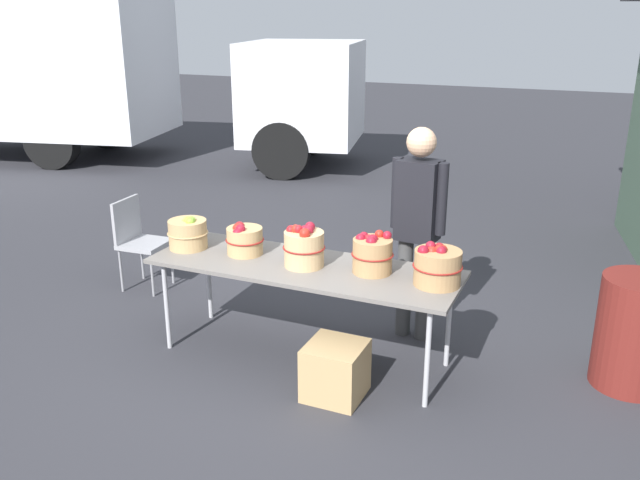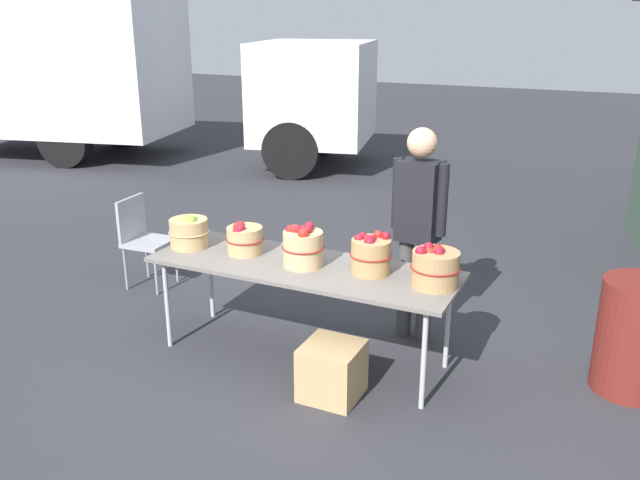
{
  "view_description": "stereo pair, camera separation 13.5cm",
  "coord_description": "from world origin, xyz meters",
  "px_view_note": "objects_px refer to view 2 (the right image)",
  "views": [
    {
      "loc": [
        1.94,
        -4.13,
        2.51
      ],
      "look_at": [
        0.0,
        0.3,
        0.85
      ],
      "focal_mm": 37.49,
      "sensor_mm": 36.0,
      "label": 1
    },
    {
      "loc": [
        2.06,
        -4.08,
        2.51
      ],
      "look_at": [
        0.0,
        0.3,
        0.85
      ],
      "focal_mm": 37.49,
      "sensor_mm": 36.0,
      "label": 2
    }
  ],
  "objects_px": {
    "apple_basket_red_0": "(244,239)",
    "apple_basket_red_2": "(371,254)",
    "apple_basket_red_3": "(435,267)",
    "folding_chair": "(142,235)",
    "trash_barrel": "(636,337)",
    "box_truck": "(114,73)",
    "apple_basket_red_1": "(303,247)",
    "apple_basket_green_0": "(189,232)",
    "produce_crate": "(332,371)",
    "market_table": "(303,270)",
    "vendor_adult": "(418,219)"
  },
  "relations": [
    {
      "from": "apple_basket_red_0",
      "to": "apple_basket_red_2",
      "type": "distance_m",
      "value": 1.02
    },
    {
      "from": "apple_basket_red_3",
      "to": "folding_chair",
      "type": "xyz_separation_m",
      "value": [
        -3.0,
        0.6,
        -0.38
      ]
    },
    {
      "from": "apple_basket_red_0",
      "to": "folding_chair",
      "type": "height_order",
      "value": "apple_basket_red_0"
    },
    {
      "from": "trash_barrel",
      "to": "box_truck",
      "type": "bearing_deg",
      "value": 151.41
    },
    {
      "from": "apple_basket_red_1",
      "to": "apple_basket_red_0",
      "type": "bearing_deg",
      "value": 174.86
    },
    {
      "from": "apple_basket_green_0",
      "to": "apple_basket_red_1",
      "type": "distance_m",
      "value": 1.0
    },
    {
      "from": "apple_basket_green_0",
      "to": "apple_basket_red_3",
      "type": "height_order",
      "value": "apple_basket_red_3"
    },
    {
      "from": "produce_crate",
      "to": "apple_basket_red_2",
      "type": "bearing_deg",
      "value": 81.06
    },
    {
      "from": "apple_basket_red_2",
      "to": "box_truck",
      "type": "distance_m",
      "value": 8.58
    },
    {
      "from": "produce_crate",
      "to": "market_table",
      "type": "bearing_deg",
      "value": 135.81
    },
    {
      "from": "apple_basket_green_0",
      "to": "apple_basket_red_0",
      "type": "xyz_separation_m",
      "value": [
        0.47,
        0.06,
        -0.01
      ]
    },
    {
      "from": "box_truck",
      "to": "produce_crate",
      "type": "distance_m",
      "value": 8.9
    },
    {
      "from": "apple_basket_red_1",
      "to": "vendor_adult",
      "type": "xyz_separation_m",
      "value": [
        0.65,
        0.68,
        0.11
      ]
    },
    {
      "from": "box_truck",
      "to": "folding_chair",
      "type": "height_order",
      "value": "box_truck"
    },
    {
      "from": "apple_basket_green_0",
      "to": "trash_barrel",
      "type": "xyz_separation_m",
      "value": [
        3.26,
        0.58,
        -0.47
      ]
    },
    {
      "from": "apple_basket_red_3",
      "to": "trash_barrel",
      "type": "distance_m",
      "value": 1.47
    },
    {
      "from": "folding_chair",
      "to": "apple_basket_green_0",
      "type": "bearing_deg",
      "value": -125.75
    },
    {
      "from": "apple_basket_red_2",
      "to": "vendor_adult",
      "type": "xyz_separation_m",
      "value": [
        0.16,
        0.6,
        0.12
      ]
    },
    {
      "from": "apple_basket_red_0",
      "to": "apple_basket_red_1",
      "type": "distance_m",
      "value": 0.53
    },
    {
      "from": "vendor_adult",
      "to": "apple_basket_red_2",
      "type": "bearing_deg",
      "value": 82.02
    },
    {
      "from": "apple_basket_red_2",
      "to": "apple_basket_green_0",
      "type": "bearing_deg",
      "value": -176.57
    },
    {
      "from": "vendor_adult",
      "to": "trash_barrel",
      "type": "height_order",
      "value": "vendor_adult"
    },
    {
      "from": "apple_basket_red_2",
      "to": "folding_chair",
      "type": "distance_m",
      "value": 2.61
    },
    {
      "from": "apple_basket_red_3",
      "to": "apple_basket_green_0",
      "type": "bearing_deg",
      "value": -178.58
    },
    {
      "from": "box_truck",
      "to": "produce_crate",
      "type": "xyz_separation_m",
      "value": [
        6.75,
        -5.65,
        -1.3
      ]
    },
    {
      "from": "apple_basket_red_1",
      "to": "trash_barrel",
      "type": "relative_size",
      "value": 0.39
    },
    {
      "from": "apple_basket_green_0",
      "to": "box_truck",
      "type": "relative_size",
      "value": 0.04
    },
    {
      "from": "market_table",
      "to": "apple_basket_red_0",
      "type": "relative_size",
      "value": 7.81
    },
    {
      "from": "apple_basket_green_0",
      "to": "produce_crate",
      "type": "distance_m",
      "value": 1.62
    },
    {
      "from": "market_table",
      "to": "apple_basket_green_0",
      "type": "height_order",
      "value": "apple_basket_green_0"
    },
    {
      "from": "apple_basket_red_1",
      "to": "apple_basket_red_3",
      "type": "height_order",
      "value": "apple_basket_red_1"
    },
    {
      "from": "vendor_adult",
      "to": "box_truck",
      "type": "distance_m",
      "value": 8.36
    },
    {
      "from": "apple_basket_red_3",
      "to": "vendor_adult",
      "type": "height_order",
      "value": "vendor_adult"
    },
    {
      "from": "apple_basket_red_0",
      "to": "apple_basket_red_3",
      "type": "height_order",
      "value": "apple_basket_red_3"
    },
    {
      "from": "apple_basket_red_2",
      "to": "trash_barrel",
      "type": "distance_m",
      "value": 1.9
    },
    {
      "from": "apple_basket_green_0",
      "to": "apple_basket_red_1",
      "type": "bearing_deg",
      "value": 0.51
    },
    {
      "from": "market_table",
      "to": "box_truck",
      "type": "distance_m",
      "value": 8.24
    },
    {
      "from": "apple_basket_green_0",
      "to": "apple_basket_red_1",
      "type": "height_order",
      "value": "apple_basket_red_1"
    },
    {
      "from": "apple_basket_red_2",
      "to": "produce_crate",
      "type": "height_order",
      "value": "apple_basket_red_2"
    },
    {
      "from": "produce_crate",
      "to": "box_truck",
      "type": "bearing_deg",
      "value": 140.04
    },
    {
      "from": "apple_basket_red_3",
      "to": "trash_barrel",
      "type": "relative_size",
      "value": 0.42
    },
    {
      "from": "apple_basket_green_0",
      "to": "box_truck",
      "type": "distance_m",
      "value": 7.51
    },
    {
      "from": "vendor_adult",
      "to": "folding_chair",
      "type": "height_order",
      "value": "vendor_adult"
    },
    {
      "from": "apple_basket_green_0",
      "to": "folding_chair",
      "type": "bearing_deg",
      "value": 147.88
    },
    {
      "from": "apple_basket_green_0",
      "to": "produce_crate",
      "type": "xyz_separation_m",
      "value": [
        1.41,
        -0.4,
        -0.68
      ]
    },
    {
      "from": "apple_basket_red_0",
      "to": "apple_basket_red_2",
      "type": "bearing_deg",
      "value": 1.88
    },
    {
      "from": "apple_basket_red_1",
      "to": "produce_crate",
      "type": "bearing_deg",
      "value": -44.07
    },
    {
      "from": "apple_basket_red_2",
      "to": "apple_basket_red_1",
      "type": "bearing_deg",
      "value": -170.77
    },
    {
      "from": "market_table",
      "to": "apple_basket_red_1",
      "type": "height_order",
      "value": "apple_basket_red_1"
    },
    {
      "from": "apple_basket_green_0",
      "to": "box_truck",
      "type": "bearing_deg",
      "value": 135.41
    }
  ]
}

